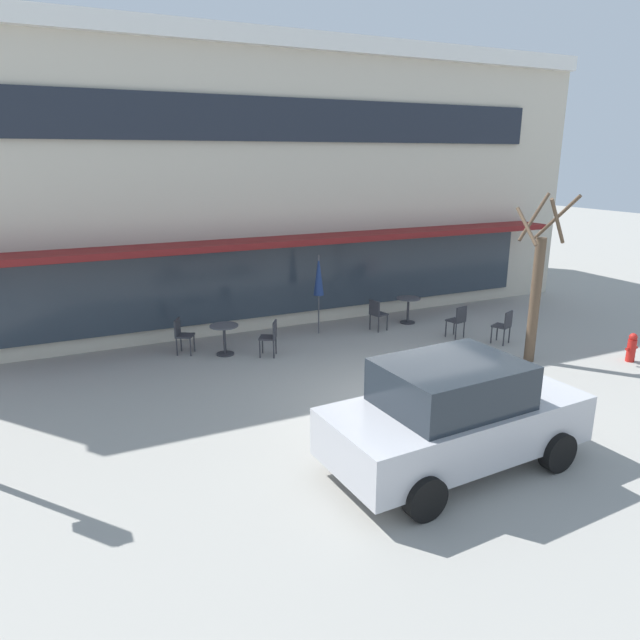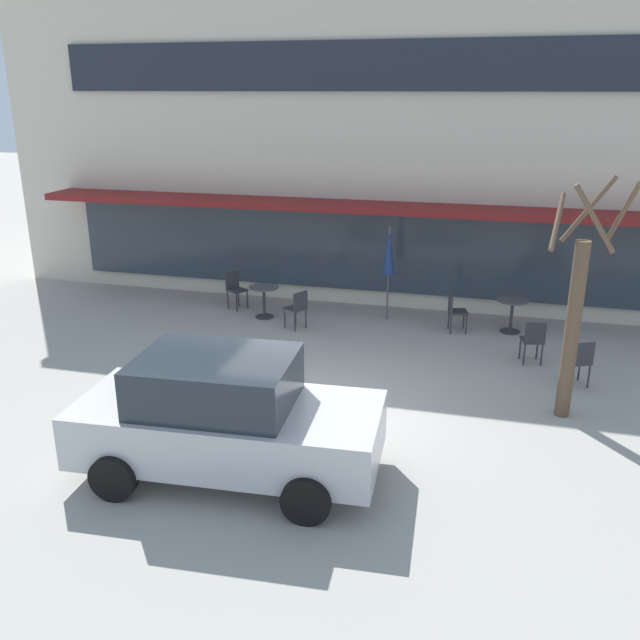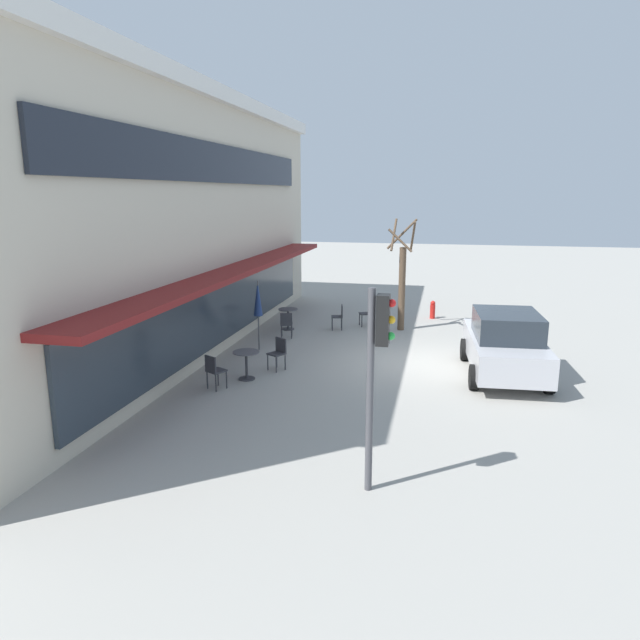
{
  "view_description": "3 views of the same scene",
  "coord_description": "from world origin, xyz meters",
  "px_view_note": "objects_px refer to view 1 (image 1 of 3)",
  "views": [
    {
      "loc": [
        -6.01,
        -8.71,
        4.74
      ],
      "look_at": [
        -0.47,
        3.03,
        1.0
      ],
      "focal_mm": 32.0,
      "sensor_mm": 36.0,
      "label": 1
    },
    {
      "loc": [
        2.73,
        -10.06,
        5.18
      ],
      "look_at": [
        -0.5,
        2.22,
        0.82
      ],
      "focal_mm": 38.0,
      "sensor_mm": 36.0,
      "label": 2
    },
    {
      "loc": [
        -16.08,
        -0.57,
        4.83
      ],
      "look_at": [
        -0.02,
        2.92,
        1.15
      ],
      "focal_mm": 32.0,
      "sensor_mm": 36.0,
      "label": 3
    }
  ],
  "objects_px": {
    "street_tree": "(536,289)",
    "cafe_chair_3": "(458,319)",
    "cafe_chair_0": "(504,325)",
    "cafe_chair_4": "(271,336)",
    "fire_hydrant": "(632,347)",
    "patio_umbrella_green_folded": "(319,276)",
    "cafe_table_streetside": "(224,335)",
    "parked_sedan": "(454,415)",
    "cafe_chair_2": "(377,313)",
    "cafe_chair_1": "(182,333)",
    "cafe_table_near_wall": "(408,306)"
  },
  "relations": [
    {
      "from": "cafe_table_near_wall",
      "to": "parked_sedan",
      "type": "xyz_separation_m",
      "value": [
        -3.89,
        -7.08,
        0.36
      ]
    },
    {
      "from": "cafe_table_streetside",
      "to": "parked_sedan",
      "type": "height_order",
      "value": "parked_sedan"
    },
    {
      "from": "street_tree",
      "to": "fire_hydrant",
      "type": "distance_m",
      "value": 2.79
    },
    {
      "from": "cafe_table_streetside",
      "to": "parked_sedan",
      "type": "bearing_deg",
      "value": -75.1
    },
    {
      "from": "cafe_table_near_wall",
      "to": "cafe_chair_3",
      "type": "xyz_separation_m",
      "value": [
        0.39,
        -1.79,
        0.01
      ]
    },
    {
      "from": "street_tree",
      "to": "fire_hydrant",
      "type": "height_order",
      "value": "street_tree"
    },
    {
      "from": "cafe_chair_0",
      "to": "cafe_chair_4",
      "type": "bearing_deg",
      "value": 163.72
    },
    {
      "from": "patio_umbrella_green_folded",
      "to": "street_tree",
      "type": "distance_m",
      "value": 5.53
    },
    {
      "from": "patio_umbrella_green_folded",
      "to": "cafe_chair_3",
      "type": "distance_m",
      "value": 3.92
    },
    {
      "from": "cafe_chair_2",
      "to": "cafe_chair_0",
      "type": "bearing_deg",
      "value": -45.37
    },
    {
      "from": "cafe_table_near_wall",
      "to": "cafe_chair_0",
      "type": "distance_m",
      "value": 2.95
    },
    {
      "from": "cafe_chair_4",
      "to": "fire_hydrant",
      "type": "height_order",
      "value": "cafe_chair_4"
    },
    {
      "from": "cafe_chair_1",
      "to": "patio_umbrella_green_folded",
      "type": "bearing_deg",
      "value": 1.22
    },
    {
      "from": "cafe_chair_0",
      "to": "street_tree",
      "type": "bearing_deg",
      "value": -104.55
    },
    {
      "from": "cafe_table_near_wall",
      "to": "fire_hydrant",
      "type": "bearing_deg",
      "value": -59.37
    },
    {
      "from": "cafe_table_streetside",
      "to": "cafe_chair_2",
      "type": "relative_size",
      "value": 0.85
    },
    {
      "from": "patio_umbrella_green_folded",
      "to": "fire_hydrant",
      "type": "relative_size",
      "value": 3.12
    },
    {
      "from": "fire_hydrant",
      "to": "cafe_chair_0",
      "type": "bearing_deg",
      "value": 127.96
    },
    {
      "from": "cafe_table_near_wall",
      "to": "cafe_table_streetside",
      "type": "relative_size",
      "value": 1.0
    },
    {
      "from": "cafe_table_near_wall",
      "to": "parked_sedan",
      "type": "distance_m",
      "value": 8.09
    },
    {
      "from": "cafe_chair_4",
      "to": "fire_hydrant",
      "type": "distance_m",
      "value": 8.66
    },
    {
      "from": "street_tree",
      "to": "patio_umbrella_green_folded",
      "type": "bearing_deg",
      "value": 131.47
    },
    {
      "from": "cafe_chair_1",
      "to": "fire_hydrant",
      "type": "height_order",
      "value": "cafe_chair_1"
    },
    {
      "from": "cafe_chair_4",
      "to": "parked_sedan",
      "type": "xyz_separation_m",
      "value": [
        0.77,
        -6.08,
        0.35
      ]
    },
    {
      "from": "cafe_chair_2",
      "to": "parked_sedan",
      "type": "xyz_separation_m",
      "value": [
        -2.66,
        -6.8,
        0.35
      ]
    },
    {
      "from": "cafe_chair_1",
      "to": "street_tree",
      "type": "bearing_deg",
      "value": -28.63
    },
    {
      "from": "cafe_table_streetside",
      "to": "fire_hydrant",
      "type": "bearing_deg",
      "value": -28.1
    },
    {
      "from": "patio_umbrella_green_folded",
      "to": "street_tree",
      "type": "relative_size",
      "value": 0.56
    },
    {
      "from": "cafe_table_streetside",
      "to": "patio_umbrella_green_folded",
      "type": "bearing_deg",
      "value": 11.86
    },
    {
      "from": "cafe_chair_4",
      "to": "fire_hydrant",
      "type": "xyz_separation_m",
      "value": [
        7.65,
        -4.04,
        -0.17
      ]
    },
    {
      "from": "patio_umbrella_green_folded",
      "to": "parked_sedan",
      "type": "bearing_deg",
      "value": -98.43
    },
    {
      "from": "cafe_table_streetside",
      "to": "cafe_chair_0",
      "type": "distance_m",
      "value": 7.2
    },
    {
      "from": "cafe_table_streetside",
      "to": "cafe_chair_4",
      "type": "xyz_separation_m",
      "value": [
        1.0,
        -0.58,
        0.01
      ]
    },
    {
      "from": "cafe_table_near_wall",
      "to": "cafe_chair_3",
      "type": "height_order",
      "value": "cafe_chair_3"
    },
    {
      "from": "street_tree",
      "to": "fire_hydrant",
      "type": "xyz_separation_m",
      "value": [
        2.15,
        -1.08,
        -1.42
      ]
    },
    {
      "from": "patio_umbrella_green_folded",
      "to": "cafe_chair_0",
      "type": "relative_size",
      "value": 2.47
    },
    {
      "from": "cafe_table_streetside",
      "to": "cafe_chair_1",
      "type": "height_order",
      "value": "cafe_chair_1"
    },
    {
      "from": "patio_umbrella_green_folded",
      "to": "cafe_chair_0",
      "type": "distance_m",
      "value": 5.04
    },
    {
      "from": "cafe_chair_1",
      "to": "cafe_chair_3",
      "type": "bearing_deg",
      "value": -15.11
    },
    {
      "from": "street_tree",
      "to": "cafe_chair_3",
      "type": "bearing_deg",
      "value": 101.59
    },
    {
      "from": "cafe_chair_3",
      "to": "patio_umbrella_green_folded",
      "type": "bearing_deg",
      "value": 148.52
    },
    {
      "from": "cafe_chair_1",
      "to": "street_tree",
      "type": "distance_m",
      "value": 8.56
    },
    {
      "from": "cafe_chair_3",
      "to": "cafe_chair_0",
      "type": "bearing_deg",
      "value": -49.9
    },
    {
      "from": "cafe_chair_3",
      "to": "parked_sedan",
      "type": "xyz_separation_m",
      "value": [
        -4.29,
        -5.29,
        0.35
      ]
    },
    {
      "from": "cafe_chair_1",
      "to": "street_tree",
      "type": "height_order",
      "value": "street_tree"
    },
    {
      "from": "cafe_table_streetside",
      "to": "cafe_chair_1",
      "type": "xyz_separation_m",
      "value": [
        -0.93,
        0.52,
        0.01
      ]
    },
    {
      "from": "parked_sedan",
      "to": "street_tree",
      "type": "bearing_deg",
      "value": 33.38
    },
    {
      "from": "patio_umbrella_green_folded",
      "to": "cafe_chair_1",
      "type": "height_order",
      "value": "patio_umbrella_green_folded"
    },
    {
      "from": "cafe_chair_0",
      "to": "cafe_chair_2",
      "type": "relative_size",
      "value": 1.0
    },
    {
      "from": "cafe_table_near_wall",
      "to": "cafe_chair_2",
      "type": "xyz_separation_m",
      "value": [
        -1.23,
        -0.28,
        0.01
      ]
    }
  ]
}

